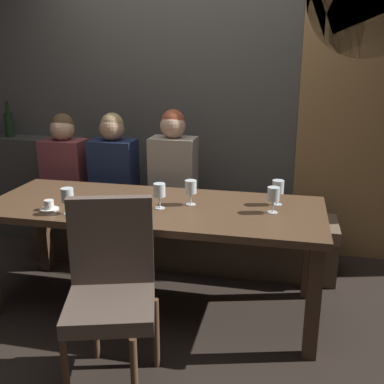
{
  "coord_description": "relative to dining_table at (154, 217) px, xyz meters",
  "views": [
    {
      "loc": [
        0.85,
        -2.67,
        1.67
      ],
      "look_at": [
        0.26,
        0.01,
        0.84
      ],
      "focal_mm": 42.13,
      "sensor_mm": 36.0,
      "label": 1
    }
  ],
  "objects": [
    {
      "name": "chair_near_side",
      "position": [
        -0.01,
        -0.72,
        -0.09
      ],
      "size": [
        0.55,
        0.55,
        0.98
      ],
      "color": "brown",
      "rests_on": "ground"
    },
    {
      "name": "wine_glass_near_right",
      "position": [
        0.77,
        0.01,
        0.2
      ],
      "size": [
        0.08,
        0.08,
        0.16
      ],
      "color": "silver",
      "rests_on": "dining_table"
    },
    {
      "name": "back_counter",
      "position": [
        -1.55,
        1.04,
        -0.18
      ],
      "size": [
        1.1,
        0.28,
        0.95
      ],
      "primitive_type": "cube",
      "color": "#413E3A",
      "rests_on": "ground"
    },
    {
      "name": "back_wall_tiled",
      "position": [
        0.0,
        1.22,
        0.85
      ],
      "size": [
        6.0,
        0.12,
        3.0
      ],
      "primitive_type": "cube",
      "color": "#4C4944",
      "rests_on": "ground"
    },
    {
      "name": "diner_bearded",
      "position": [
        -0.55,
        0.69,
        0.17
      ],
      "size": [
        0.36,
        0.24,
        0.79
      ],
      "color": "#192342",
      "rests_on": "banquette_bench"
    },
    {
      "name": "wine_glass_end_left",
      "position": [
        0.24,
        0.06,
        0.2
      ],
      "size": [
        0.08,
        0.08,
        0.16
      ],
      "color": "silver",
      "rests_on": "dining_table"
    },
    {
      "name": "wine_glass_near_left",
      "position": [
        0.79,
        0.18,
        0.2
      ],
      "size": [
        0.08,
        0.08,
        0.16
      ],
      "color": "silver",
      "rests_on": "dining_table"
    },
    {
      "name": "wine_bottle_dark_red",
      "position": [
        -1.7,
        1.03,
        0.42
      ],
      "size": [
        0.08,
        0.08,
        0.33
      ],
      "color": "black",
      "rests_on": "back_counter"
    },
    {
      "name": "dining_table",
      "position": [
        0.0,
        0.0,
        0.0
      ],
      "size": [
        2.2,
        0.84,
        0.74
      ],
      "color": "#493422",
      "rests_on": "ground"
    },
    {
      "name": "banquette_bench",
      "position": [
        0.0,
        0.7,
        -0.42
      ],
      "size": [
        2.5,
        0.44,
        0.45
      ],
      "color": "#4A3C2E",
      "rests_on": "ground"
    },
    {
      "name": "ground",
      "position": [
        0.0,
        0.0,
        -0.65
      ],
      "size": [
        9.0,
        9.0,
        0.0
      ],
      "primitive_type": "plane",
      "color": "black"
    },
    {
      "name": "wine_glass_far_right",
      "position": [
        0.06,
        -0.06,
        0.2
      ],
      "size": [
        0.08,
        0.08,
        0.16
      ],
      "color": "silver",
      "rests_on": "dining_table"
    },
    {
      "name": "espresso_cup",
      "position": [
        -0.61,
        -0.24,
        0.11
      ],
      "size": [
        0.12,
        0.12,
        0.06
      ],
      "color": "white",
      "rests_on": "dining_table"
    },
    {
      "name": "wine_glass_far_left",
      "position": [
        -0.46,
        -0.28,
        0.2
      ],
      "size": [
        0.08,
        0.08,
        0.16
      ],
      "color": "silver",
      "rests_on": "dining_table"
    },
    {
      "name": "arched_door",
      "position": [
        1.35,
        1.15,
        0.71
      ],
      "size": [
        0.9,
        0.05,
        2.55
      ],
      "color": "olive",
      "rests_on": "ground"
    },
    {
      "name": "diner_far_end",
      "position": [
        -0.05,
        0.71,
        0.19
      ],
      "size": [
        0.36,
        0.24,
        0.83
      ],
      "color": "#9E9384",
      "rests_on": "banquette_bench"
    },
    {
      "name": "diner_redhead",
      "position": [
        -1.0,
        0.72,
        0.16
      ],
      "size": [
        0.36,
        0.24,
        0.77
      ],
      "color": "brown",
      "rests_on": "banquette_bench"
    }
  ]
}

